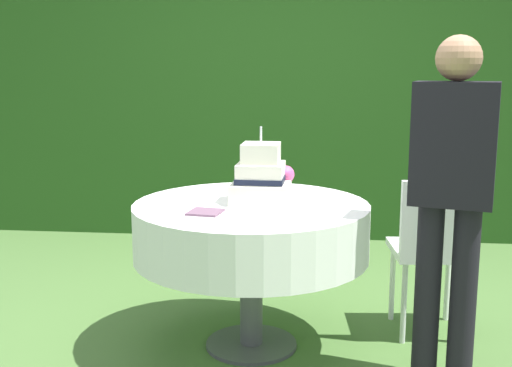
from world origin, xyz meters
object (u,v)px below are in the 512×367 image
object	(u,v)px
cake_table	(251,230)
standing_person	(451,188)
napkin_stack	(205,212)
wedding_cake	(262,178)
serving_plate_near	(268,219)
garden_chair	(433,242)
serving_plate_far	(311,194)

from	to	relation	value
cake_table	standing_person	size ratio (longest dim) A/B	0.75
napkin_stack	standing_person	bearing A→B (deg)	-1.85
wedding_cake	napkin_stack	world-z (taller)	wedding_cake
cake_table	serving_plate_near	world-z (taller)	serving_plate_near
garden_chair	standing_person	xyz separation A→B (m)	(-0.02, -0.49, 0.39)
wedding_cake	serving_plate_far	world-z (taller)	wedding_cake
cake_table	napkin_stack	distance (m)	0.34
wedding_cake	cake_table	bearing A→B (deg)	-133.90
serving_plate_near	standing_person	xyz separation A→B (m)	(0.82, 0.07, 0.15)
serving_plate_far	garden_chair	world-z (taller)	garden_chair
serving_plate_near	standing_person	bearing A→B (deg)	4.53
cake_table	napkin_stack	bearing A→B (deg)	-129.60
serving_plate_far	standing_person	bearing A→B (deg)	-39.46
serving_plate_far	napkin_stack	bearing A→B (deg)	-135.23
napkin_stack	standing_person	world-z (taller)	standing_person
serving_plate_near	napkin_stack	distance (m)	0.32
garden_chair	napkin_stack	bearing A→B (deg)	-158.68
serving_plate_near	garden_chair	world-z (taller)	garden_chair
napkin_stack	garden_chair	bearing A→B (deg)	21.32
cake_table	napkin_stack	xyz separation A→B (m)	(-0.19, -0.23, 0.15)
serving_plate_far	napkin_stack	world-z (taller)	serving_plate_far
garden_chair	cake_table	bearing A→B (deg)	-167.37
napkin_stack	serving_plate_far	bearing A→B (deg)	44.77
standing_person	garden_chair	bearing A→B (deg)	87.44
wedding_cake	serving_plate_near	xyz separation A→B (m)	(0.06, -0.39, -0.12)
garden_chair	wedding_cake	bearing A→B (deg)	-169.85
cake_table	serving_plate_far	world-z (taller)	serving_plate_far
wedding_cake	serving_plate_near	distance (m)	0.41
serving_plate_near	garden_chair	xyz separation A→B (m)	(0.84, 0.55, -0.24)
cake_table	wedding_cake	bearing A→B (deg)	46.10
napkin_stack	garden_chair	world-z (taller)	garden_chair
wedding_cake	napkin_stack	xyz separation A→B (m)	(-0.24, -0.29, -0.12)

